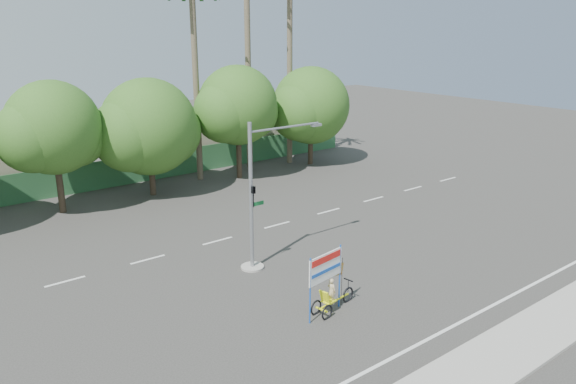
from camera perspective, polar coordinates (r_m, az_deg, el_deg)
ground at (r=25.66m, az=6.20°, el=-9.16°), size 120.00×120.00×0.00m
sidewalk_near at (r=21.64m, az=20.68°, el=-15.36°), size 50.00×2.40×0.12m
fence at (r=42.45m, az=-14.39°, el=2.38°), size 38.00×0.08×2.00m
building_right at (r=49.72m, az=-8.16°, el=5.75°), size 14.00×8.00×3.60m
tree_left at (r=36.10m, az=-22.80°, el=5.72°), size 6.66×5.60×8.07m
tree_center at (r=38.18m, az=-14.04°, el=6.16°), size 7.62×6.40×7.85m
tree_right at (r=41.36m, az=-5.18°, el=8.47°), size 6.90×5.80×8.36m
tree_far_right at (r=45.59m, az=2.30°, el=8.54°), size 7.38×6.20×7.94m
palm_tall at (r=43.32m, az=-4.14°, el=15.81°), size 3.73×3.79×17.45m
palm_mid at (r=45.71m, az=0.17°, el=14.56°), size 3.73×3.79×15.45m
palm_short at (r=41.02m, az=-9.45°, el=13.33°), size 3.73×3.79×14.45m
traffic_signal at (r=26.09m, az=-3.19°, el=-1.70°), size 4.72×1.10×7.00m
trike_billboard at (r=22.69m, az=4.24°, el=-9.60°), size 2.80×0.86×2.78m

